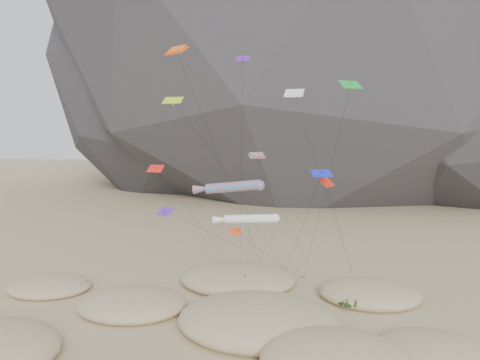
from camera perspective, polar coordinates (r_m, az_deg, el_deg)
name	(u,v)px	position (r m, az deg, el deg)	size (l,w,h in m)	color
ground	(207,344)	(45.63, -4.00, -19.32)	(500.00, 500.00, 0.00)	#CCB789
dunes	(210,319)	(48.93, -3.72, -16.57)	(53.21, 39.84, 3.87)	#CCB789
dune_grass	(226,321)	(48.08, -1.75, -16.83)	(41.95, 28.35, 1.53)	black
kite_stakes	(263,271)	(66.04, 2.84, -11.05)	(22.64, 4.26, 0.30)	#3F2D1E
rainbow_tube_kite	(230,187)	(50.64, -1.20, -0.87)	(8.76, 14.79, 14.34)	#E64118
white_tube_kite	(247,219)	(48.79, 0.88, -4.77)	(7.22, 19.30, 11.11)	white
orange_parafoil	(178,53)	(54.02, -7.62, 15.05)	(8.94, 15.95, 28.91)	#F2560C
multi_parafoil	(258,157)	(54.56, 2.17, 2.76)	(7.39, 10.52, 17.06)	#FF511A
delta_kites	(262,149)	(51.72, 2.69, 3.83)	(22.74, 18.52, 27.68)	#1722C9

